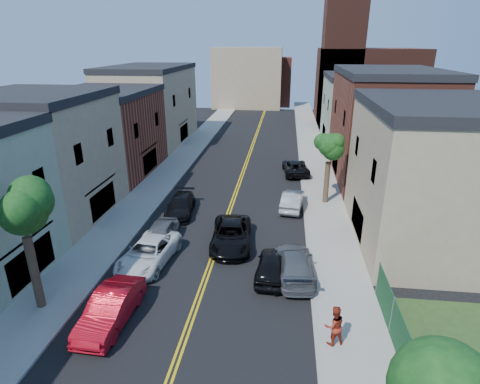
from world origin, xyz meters
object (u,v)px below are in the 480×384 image
(black_car_left, at_px, (180,206))
(silver_car_right, at_px, (293,200))
(black_car_right, at_px, (271,266))
(dark_car_right_far, at_px, (296,167))
(black_suv_lane, at_px, (231,235))
(grey_car_right, at_px, (294,264))
(white_pickup, at_px, (149,253))
(grey_car_left, at_px, (160,235))
(red_sedan, at_px, (111,308))
(pedestrian_right, at_px, (334,326))

(black_car_left, height_order, silver_car_right, silver_car_right)
(black_car_right, height_order, silver_car_right, silver_car_right)
(dark_car_right_far, relative_size, black_suv_lane, 0.93)
(black_car_left, xyz_separation_m, grey_car_right, (8.93, -7.84, 0.06))
(grey_car_right, height_order, black_suv_lane, black_suv_lane)
(white_pickup, xyz_separation_m, grey_car_right, (8.93, -0.28, 0.01))
(grey_car_left, distance_m, dark_car_right_far, 19.05)
(black_car_right, xyz_separation_m, black_suv_lane, (-2.86, 3.45, 0.05))
(red_sedan, height_order, dark_car_right_far, red_sedan)
(white_pickup, xyz_separation_m, grey_car_left, (-0.02, 2.28, 0.02))
(dark_car_right_far, xyz_separation_m, pedestrian_right, (1.29, -24.74, 0.40))
(grey_car_left, height_order, grey_car_right, grey_car_left)
(red_sedan, distance_m, white_pickup, 5.49)
(red_sedan, xyz_separation_m, pedestrian_right, (10.59, -0.37, 0.32))
(red_sedan, relative_size, white_pickup, 0.89)
(white_pickup, height_order, black_car_right, white_pickup)
(pedestrian_right, bearing_deg, silver_car_right, -103.34)
(red_sedan, relative_size, black_suv_lane, 0.87)
(red_sedan, relative_size, black_car_left, 1.00)
(grey_car_left, bearing_deg, red_sedan, -90.16)
(grey_car_left, relative_size, black_car_left, 0.93)
(red_sedan, xyz_separation_m, dark_car_right_far, (9.30, 24.37, -0.08))
(silver_car_right, bearing_deg, black_car_right, 90.15)
(black_suv_lane, bearing_deg, white_pickup, -153.16)
(red_sedan, height_order, black_car_left, red_sedan)
(red_sedan, distance_m, black_car_left, 13.05)
(grey_car_right, xyz_separation_m, black_suv_lane, (-4.18, 3.18, 0.01))
(dark_car_right_far, height_order, pedestrian_right, pedestrian_right)
(black_car_right, bearing_deg, dark_car_right_far, -91.25)
(black_car_left, relative_size, dark_car_right_far, 0.93)
(black_suv_lane, xyz_separation_m, pedestrian_right, (5.84, -8.75, 0.35))
(black_car_left, bearing_deg, grey_car_right, -46.78)
(grey_car_left, bearing_deg, black_car_right, -20.68)
(grey_car_left, distance_m, black_suv_lane, 4.80)
(grey_car_right, distance_m, black_car_right, 1.36)
(white_pickup, bearing_deg, black_suv_lane, 38.28)
(white_pickup, relative_size, dark_car_right_far, 1.04)
(black_car_left, relative_size, grey_car_right, 0.92)
(grey_car_left, xyz_separation_m, grey_car_right, (8.94, -2.56, -0.01))
(dark_car_right_far, bearing_deg, white_pickup, 57.16)
(red_sedan, bearing_deg, white_pickup, 92.32)
(white_pickup, height_order, black_suv_lane, black_suv_lane)
(red_sedan, xyz_separation_m, silver_car_right, (8.91, 15.17, -0.06))
(grey_car_right, relative_size, black_car_right, 1.24)
(red_sedan, height_order, white_pickup, red_sedan)
(black_car_right, bearing_deg, silver_car_right, -93.53)
(grey_car_right, xyz_separation_m, pedestrian_right, (1.66, -5.57, 0.36))
(white_pickup, bearing_deg, black_car_left, 96.86)
(white_pickup, xyz_separation_m, black_car_right, (7.60, -0.56, -0.03))
(dark_car_right_far, bearing_deg, black_car_left, 43.99)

